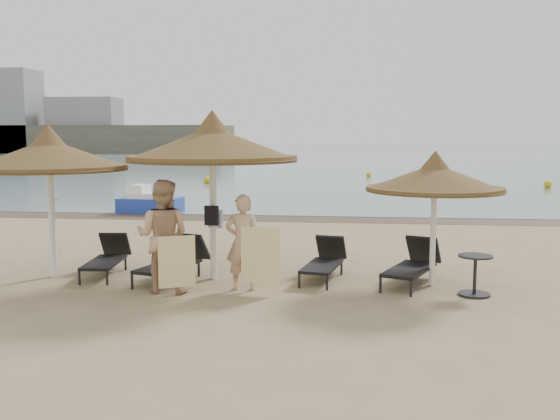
% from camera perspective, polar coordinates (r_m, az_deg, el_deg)
% --- Properties ---
extents(ground, '(160.00, 160.00, 0.00)m').
position_cam_1_polar(ground, '(11.57, -6.88, -7.05)').
color(ground, tan).
rests_on(ground, ground).
extents(sea, '(200.00, 140.00, 0.03)m').
position_cam_1_polar(sea, '(91.00, 4.83, 5.22)').
color(sea, slate).
rests_on(sea, ground).
extents(wet_sand_strip, '(200.00, 1.60, 0.01)m').
position_cam_1_polar(wet_sand_strip, '(20.68, -0.88, -0.77)').
color(wet_sand_strip, brown).
rests_on(wet_sand_strip, ground).
extents(far_shore, '(150.00, 54.80, 12.00)m').
position_cam_1_polar(far_shore, '(92.97, -10.96, 6.93)').
color(far_shore, '#5F5B47').
rests_on(far_shore, ground).
extents(palapa_left, '(3.02, 3.02, 2.99)m').
position_cam_1_polar(palapa_left, '(12.84, -20.36, 4.70)').
color(palapa_left, white).
rests_on(palapa_left, ground).
extents(palapa_center, '(3.28, 3.28, 3.25)m').
position_cam_1_polar(palapa_center, '(11.93, -6.19, 5.94)').
color(palapa_center, white).
rests_on(palapa_center, ground).
extents(palapa_right, '(2.52, 2.52, 2.50)m').
position_cam_1_polar(palapa_right, '(11.70, 13.97, 2.83)').
color(palapa_right, white).
rests_on(palapa_right, ground).
extents(lounger_far_left, '(0.73, 1.77, 0.77)m').
position_cam_1_polar(lounger_far_left, '(12.97, -15.50, -4.16)').
color(lounger_far_left, black).
rests_on(lounger_far_left, ground).
extents(lounger_near_left, '(1.14, 1.94, 0.83)m').
position_cam_1_polar(lounger_near_left, '(12.22, -9.53, -4.56)').
color(lounger_near_left, black).
rests_on(lounger_near_left, ground).
extents(lounger_near_right, '(0.88, 1.80, 0.77)m').
position_cam_1_polar(lounger_near_right, '(12.19, 4.11, -4.62)').
color(lounger_near_right, black).
rests_on(lounger_near_right, ground).
extents(lounger_far_right, '(1.28, 1.94, 0.83)m').
position_cam_1_polar(lounger_far_right, '(12.01, 12.11, -4.82)').
color(lounger_far_right, black).
rests_on(lounger_far_right, ground).
extents(side_table, '(0.59, 0.59, 0.71)m').
position_cam_1_polar(side_table, '(11.38, 17.38, -5.83)').
color(side_table, black).
rests_on(side_table, ground).
extents(person_left, '(1.10, 0.74, 2.32)m').
position_cam_1_polar(person_left, '(11.18, -10.70, -1.54)').
color(person_left, tan).
rests_on(person_left, ground).
extents(person_right, '(0.96, 0.66, 2.01)m').
position_cam_1_polar(person_right, '(11.15, -3.41, -2.27)').
color(person_right, tan).
rests_on(person_right, ground).
extents(towel_left, '(0.58, 0.30, 0.90)m').
position_cam_1_polar(towel_left, '(10.85, -9.40, -4.70)').
color(towel_left, yellow).
rests_on(towel_left, ground).
extents(towel_right, '(0.71, 0.12, 1.00)m').
position_cam_1_polar(towel_right, '(10.91, -1.81, -4.17)').
color(towel_right, yellow).
rests_on(towel_right, ground).
extents(bag_patterned, '(0.29, 0.15, 0.35)m').
position_cam_1_polar(bag_patterned, '(12.22, -5.92, -0.82)').
color(bag_patterned, white).
rests_on(bag_patterned, ground).
extents(bag_dark, '(0.27, 0.13, 0.37)m').
position_cam_1_polar(bag_dark, '(11.87, -6.28, -0.51)').
color(bag_dark, black).
rests_on(bag_dark, ground).
extents(pedal_boat, '(2.23, 1.44, 0.99)m').
position_cam_1_polar(pedal_boat, '(22.70, -11.83, 0.70)').
color(pedal_boat, '#203BA6').
rests_on(pedal_boat, ground).
extents(buoy_left, '(0.41, 0.41, 0.41)m').
position_cam_1_polar(buoy_left, '(35.18, -6.67, 2.72)').
color(buoy_left, gold).
rests_on(buoy_left, ground).
extents(buoy_mid, '(0.33, 0.33, 0.33)m').
position_cam_1_polar(buoy_mid, '(40.73, 8.11, 3.22)').
color(buoy_mid, gold).
rests_on(buoy_mid, ground).
extents(buoy_right, '(0.40, 0.40, 0.40)m').
position_cam_1_polar(buoy_right, '(34.88, 23.29, 2.15)').
color(buoy_right, gold).
rests_on(buoy_right, ground).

